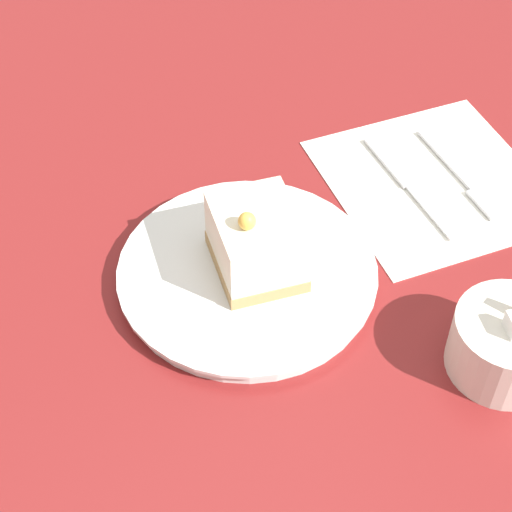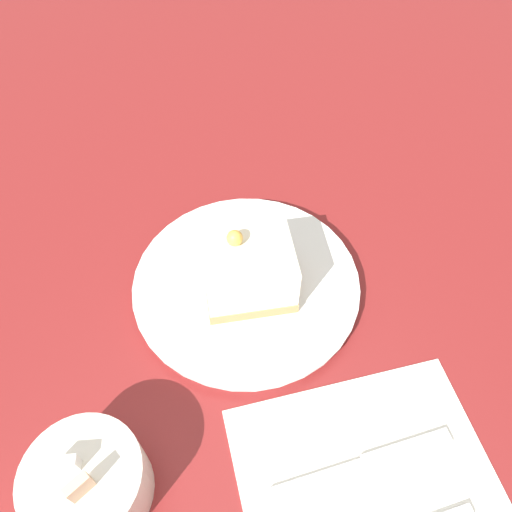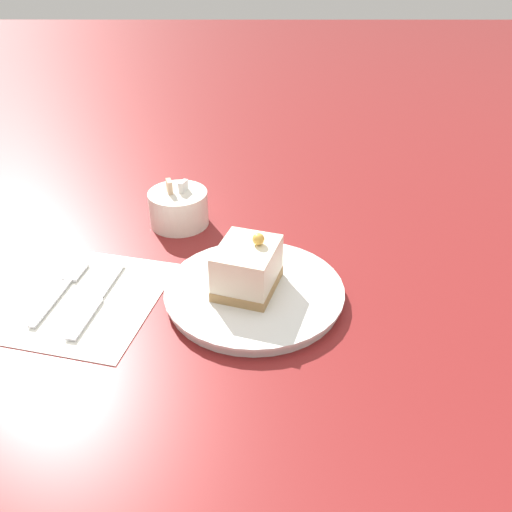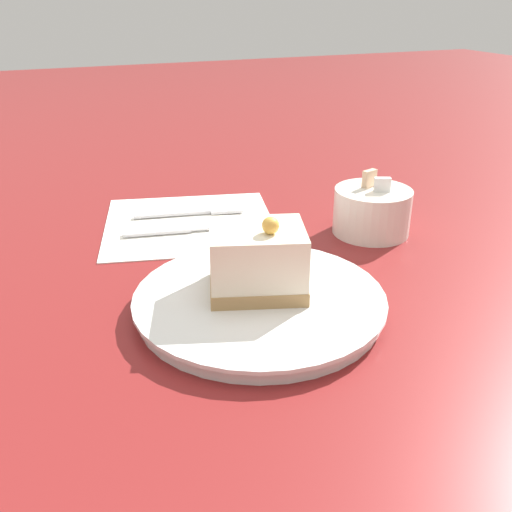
{
  "view_description": "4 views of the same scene",
  "coord_description": "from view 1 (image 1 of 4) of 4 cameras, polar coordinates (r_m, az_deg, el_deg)",
  "views": [
    {
      "loc": [
        0.32,
        0.48,
        0.62
      ],
      "look_at": [
        0.01,
        0.04,
        0.04
      ],
      "focal_mm": 60.0,
      "sensor_mm": 36.0,
      "label": 1
    },
    {
      "loc": [
        -0.27,
        0.16,
        0.47
      ],
      "look_at": [
        0.01,
        0.02,
        0.06
      ],
      "focal_mm": 35.0,
      "sensor_mm": 36.0,
      "label": 2
    },
    {
      "loc": [
        0.01,
        -0.61,
        0.49
      ],
      "look_at": [
        0.01,
        0.04,
        0.06
      ],
      "focal_mm": 40.0,
      "sensor_mm": 36.0,
      "label": 3
    },
    {
      "loc": [
        0.46,
        -0.16,
        0.29
      ],
      "look_at": [
        -0.01,
        0.03,
        0.05
      ],
      "focal_mm": 40.0,
      "sensor_mm": 36.0,
      "label": 4
    }
  ],
  "objects": [
    {
      "name": "ground_plane",
      "position": [
        0.85,
        -1.21,
        -0.12
      ],
      "size": [
        4.0,
        4.0,
        0.0
      ],
      "primitive_type": "plane",
      "color": "maroon"
    },
    {
      "name": "plate",
      "position": [
        0.82,
        -0.58,
        -1.2
      ],
      "size": [
        0.25,
        0.25,
        0.02
      ],
      "color": "silver",
      "rests_on": "ground_plane"
    },
    {
      "name": "cake_slice",
      "position": [
        0.79,
        0.1,
        1.0
      ],
      "size": [
        0.1,
        0.11,
        0.08
      ],
      "rotation": [
        0.0,
        0.0,
        -0.31
      ],
      "color": "#AD8451",
      "rests_on": "plate"
    },
    {
      "name": "napkin",
      "position": [
        0.95,
        11.77,
        4.9
      ],
      "size": [
        0.26,
        0.27,
        0.0
      ],
      "rotation": [
        0.0,
        0.0,
        -0.24
      ],
      "color": "white",
      "rests_on": "ground_plane"
    },
    {
      "name": "fork",
      "position": [
        0.95,
        13.84,
        4.95
      ],
      "size": [
        0.04,
        0.15,
        0.0
      ],
      "rotation": [
        0.0,
        0.0,
        -0.19
      ],
      "color": "silver",
      "rests_on": "napkin"
    },
    {
      "name": "knife",
      "position": [
        0.94,
        9.67,
        5.25
      ],
      "size": [
        0.04,
        0.17,
        0.0
      ],
      "rotation": [
        0.0,
        0.0,
        -0.19
      ],
      "color": "silver",
      "rests_on": "napkin"
    },
    {
      "name": "sugar_bowl",
      "position": [
        0.77,
        16.39,
        -5.65
      ],
      "size": [
        0.1,
        0.1,
        0.08
      ],
      "color": "silver",
      "rests_on": "ground_plane"
    }
  ]
}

